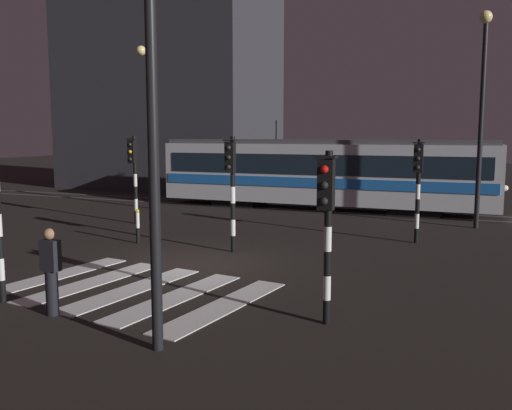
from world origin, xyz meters
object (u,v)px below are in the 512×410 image
traffic_light_median_centre (231,177)px  street_lamp_trackside_left (151,109)px  pedestrian_waiting_at_kerb (51,271)px  traffic_light_corner_far_left (134,166)px  traffic_light_corner_near_right (327,212)px  bollard_island_edge (138,226)px  tram (323,172)px  street_lamp_near_kerb (142,50)px  street_lamp_trackside_right (482,97)px  traffic_light_corner_far_right (418,175)px

traffic_light_median_centre → street_lamp_trackside_left: street_lamp_trackside_left is taller
traffic_light_median_centre → pedestrian_waiting_at_kerb: 6.75m
traffic_light_corner_far_left → pedestrian_waiting_at_kerb: bearing=-62.7°
traffic_light_median_centre → street_lamp_trackside_left: bearing=136.5°
traffic_light_corner_near_right → traffic_light_corner_far_left: traffic_light_corner_far_left is taller
traffic_light_corner_near_right → bollard_island_edge: bearing=146.4°
traffic_light_median_centre → bollard_island_edge: bearing=178.7°
traffic_light_corner_near_right → traffic_light_median_centre: bearing=130.6°
traffic_light_corner_near_right → tram: (-4.56, 15.27, -0.37)m
street_lamp_trackside_left → traffic_light_corner_near_right: bearing=-45.8°
street_lamp_near_kerb → street_lamp_trackside_left: (-9.64, 14.61, -0.08)m
traffic_light_corner_far_left → street_lamp_trackside_right: size_ratio=0.44×
street_lamp_trackside_left → pedestrian_waiting_at_kerb: street_lamp_trackside_left is taller
traffic_light_corner_far_left → pedestrian_waiting_at_kerb: size_ratio=2.00×
street_lamp_near_kerb → street_lamp_trackside_right: bearing=73.4°
traffic_light_corner_near_right → street_lamp_near_kerb: 4.19m
traffic_light_median_centre → traffic_light_corner_far_right: bearing=36.4°
tram → traffic_light_corner_far_left: bearing=-128.8°
street_lamp_trackside_right → bollard_island_edge: (-9.92, -7.18, -4.28)m
traffic_light_corner_far_right → traffic_light_median_centre: 6.02m
traffic_light_median_centre → bollard_island_edge: traffic_light_median_centre is taller
street_lamp_near_kerb → tram: street_lamp_near_kerb is taller
tram → pedestrian_waiting_at_kerb: tram is taller
traffic_light_corner_far_left → street_lamp_near_kerb: (7.93, -10.78, 2.48)m
street_lamp_near_kerb → pedestrian_waiting_at_kerb: size_ratio=4.39×
traffic_light_corner_near_right → traffic_light_corner_far_left: 13.12m
traffic_light_corner_near_right → traffic_light_median_centre: traffic_light_median_centre is taller
traffic_light_median_centre → street_lamp_trackside_right: size_ratio=0.45×
street_lamp_trackside_right → street_lamp_trackside_left: bearing=-179.5°
street_lamp_trackside_left → tram: bearing=23.1°
street_lamp_trackside_left → traffic_light_corner_far_right: bearing=-16.0°
traffic_light_corner_far_left → bollard_island_edge: (2.41, -3.22, -1.70)m
pedestrian_waiting_at_kerb → traffic_light_corner_far_right: bearing=61.3°
tram → bollard_island_edge: size_ratio=14.04×
bollard_island_edge → street_lamp_trackside_left: bearing=120.2°
street_lamp_near_kerb → street_lamp_trackside_left: bearing=123.4°
traffic_light_corner_far_left → traffic_light_corner_far_right: bearing=1.5°
traffic_light_corner_far_right → traffic_light_median_centre: traffic_light_median_centre is taller
tram → street_lamp_trackside_left: bearing=-156.9°
traffic_light_corner_far_right → street_lamp_trackside_left: bearing=164.0°
traffic_light_corner_near_right → pedestrian_waiting_at_kerb: (-5.03, -1.52, -1.24)m
traffic_light_corner_near_right → traffic_light_corner_far_right: 8.64m
traffic_light_median_centre → street_lamp_near_kerb: street_lamp_near_kerb is taller
traffic_light_corner_near_right → tram: tram is taller
traffic_light_corner_near_right → traffic_light_median_centre: 6.65m
traffic_light_corner_far_right → traffic_light_corner_far_left: 10.65m
street_lamp_trackside_left → street_lamp_trackside_right: 14.03m
traffic_light_corner_far_left → traffic_light_median_centre: traffic_light_median_centre is taller
street_lamp_trackside_right → traffic_light_corner_far_right: bearing=-114.6°
traffic_light_corner_near_right → tram: bearing=106.6°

